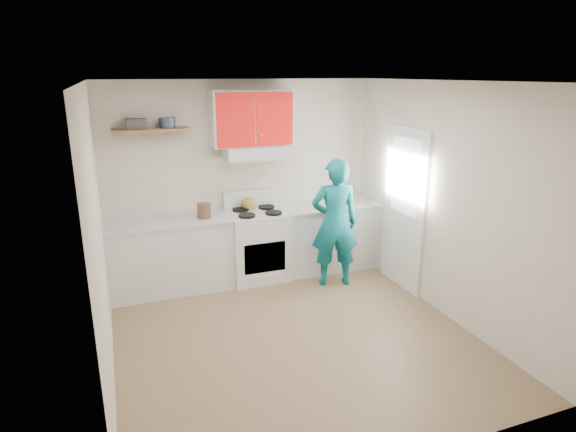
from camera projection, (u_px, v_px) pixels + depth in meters
name	position (u px, v px, depth m)	size (l,w,h in m)	color
floor	(293.00, 335.00, 5.11)	(3.80, 3.80, 0.00)	brown
ceiling	(294.00, 81.00, 4.37)	(3.60, 3.80, 0.04)	white
back_wall	(242.00, 180.00, 6.45)	(3.60, 0.04, 2.60)	beige
front_wall	(402.00, 299.00, 3.04)	(3.60, 0.04, 2.60)	beige
left_wall	(99.00, 239.00, 4.14)	(0.04, 3.80, 2.60)	beige
right_wall	(444.00, 201.00, 5.35)	(0.04, 3.80, 2.60)	beige
door	(405.00, 209.00, 6.05)	(0.05, 0.85, 2.05)	white
door_glass	(405.00, 176.00, 5.92)	(0.01, 0.55, 0.95)	white
counter_left	(171.00, 256.00, 6.07)	(1.52, 0.60, 0.90)	silver
counter_right	(327.00, 236.00, 6.81)	(1.32, 0.60, 0.90)	silver
stove	(258.00, 245.00, 6.43)	(0.76, 0.65, 0.92)	white
range_hood	(253.00, 152.00, 6.17)	(0.76, 0.44, 0.15)	silver
upper_cabinets	(252.00, 118.00, 6.10)	(1.02, 0.33, 0.70)	red
shelf	(150.00, 130.00, 5.72)	(0.90, 0.30, 0.04)	brown
books	(136.00, 124.00, 5.63)	(0.24, 0.17, 0.12)	#3F373A
tin	(167.00, 123.00, 5.79)	(0.20, 0.20, 0.12)	#333D4C
kettle	(248.00, 203.00, 6.41)	(0.19, 0.19, 0.17)	olive
crock	(204.00, 212.00, 6.03)	(0.17, 0.17, 0.20)	#4F3422
cutting_board	(326.00, 207.00, 6.61)	(0.33, 0.24, 0.02)	olive
silicone_mat	(360.00, 204.00, 6.77)	(0.28, 0.23, 0.01)	red
person	(335.00, 223.00, 6.14)	(0.61, 0.40, 1.67)	#0C6E73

